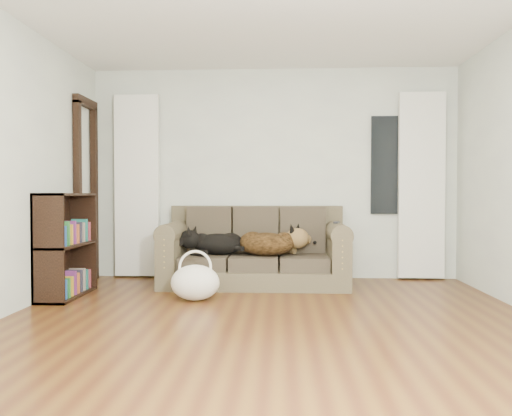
{
  "coord_description": "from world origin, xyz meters",
  "views": [
    {
      "loc": [
        0.09,
        -3.73,
        1.04
      ],
      "look_at": [
        -0.17,
        1.6,
        0.9
      ],
      "focal_mm": 35.0,
      "sensor_mm": 36.0,
      "label": 1
    }
  ],
  "objects_px": {
    "dog_black_lab": "(215,243)",
    "tote_bag": "(195,284)",
    "bookshelf": "(66,247)",
    "dog_shepherd": "(270,243)",
    "sofa": "(255,246)"
  },
  "relations": [
    {
      "from": "dog_black_lab",
      "to": "tote_bag",
      "type": "bearing_deg",
      "value": -86.78
    },
    {
      "from": "dog_black_lab",
      "to": "bookshelf",
      "type": "distance_m",
      "value": 1.6
    },
    {
      "from": "tote_bag",
      "to": "bookshelf",
      "type": "xyz_separation_m",
      "value": [
        -1.34,
        0.13,
        0.34
      ]
    },
    {
      "from": "dog_shepherd",
      "to": "bookshelf",
      "type": "bearing_deg",
      "value": 33.3
    },
    {
      "from": "dog_black_lab",
      "to": "bookshelf",
      "type": "height_order",
      "value": "bookshelf"
    },
    {
      "from": "sofa",
      "to": "tote_bag",
      "type": "bearing_deg",
      "value": -121.86
    },
    {
      "from": "sofa",
      "to": "bookshelf",
      "type": "relative_size",
      "value": 1.99
    },
    {
      "from": "tote_bag",
      "to": "dog_shepherd",
      "type": "bearing_deg",
      "value": 47.95
    },
    {
      "from": "sofa",
      "to": "dog_black_lab",
      "type": "relative_size",
      "value": 3.55
    },
    {
      "from": "dog_shepherd",
      "to": "bookshelf",
      "type": "xyz_separation_m",
      "value": [
        -2.06,
        -0.66,
        0.01
      ]
    },
    {
      "from": "dog_shepherd",
      "to": "tote_bag",
      "type": "distance_m",
      "value": 1.12
    },
    {
      "from": "tote_bag",
      "to": "bookshelf",
      "type": "distance_m",
      "value": 1.39
    },
    {
      "from": "sofa",
      "to": "tote_bag",
      "type": "relative_size",
      "value": 4.35
    },
    {
      "from": "sofa",
      "to": "tote_bag",
      "type": "distance_m",
      "value": 1.07
    },
    {
      "from": "bookshelf",
      "to": "sofa",
      "type": "bearing_deg",
      "value": 23.43
    }
  ]
}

